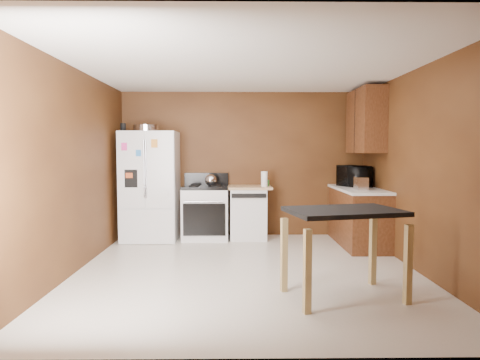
{
  "coord_description": "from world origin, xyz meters",
  "views": [
    {
      "loc": [
        -0.15,
        -5.22,
        1.49
      ],
      "look_at": [
        -0.07,
        0.85,
        1.07
      ],
      "focal_mm": 32.0,
      "sensor_mm": 36.0,
      "label": 1
    }
  ],
  "objects_px": {
    "kettle": "(211,180)",
    "gas_range": "(206,212)",
    "pen_cup": "(123,127)",
    "microwave": "(354,177)",
    "island": "(344,224)",
    "toaster": "(361,183)",
    "paper_towel": "(264,179)",
    "refrigerator": "(150,186)",
    "dishwasher": "(248,212)",
    "roasting_pan": "(146,128)",
    "green_canister": "(267,183)"
  },
  "relations": [
    {
      "from": "gas_range",
      "to": "microwave",
      "type": "bearing_deg",
      "value": -4.67
    },
    {
      "from": "toaster",
      "to": "microwave",
      "type": "height_order",
      "value": "microwave"
    },
    {
      "from": "microwave",
      "to": "gas_range",
      "type": "distance_m",
      "value": 2.53
    },
    {
      "from": "pen_cup",
      "to": "island",
      "type": "height_order",
      "value": "pen_cup"
    },
    {
      "from": "paper_towel",
      "to": "microwave",
      "type": "bearing_deg",
      "value": -4.98
    },
    {
      "from": "microwave",
      "to": "gas_range",
      "type": "xyz_separation_m",
      "value": [
        -2.45,
        0.2,
        -0.59
      ]
    },
    {
      "from": "kettle",
      "to": "paper_towel",
      "type": "distance_m",
      "value": 0.89
    },
    {
      "from": "kettle",
      "to": "gas_range",
      "type": "xyz_separation_m",
      "value": [
        -0.09,
        0.07,
        -0.54
      ]
    },
    {
      "from": "roasting_pan",
      "to": "microwave",
      "type": "distance_m",
      "value": 3.52
    },
    {
      "from": "pen_cup",
      "to": "kettle",
      "type": "bearing_deg",
      "value": 1.72
    },
    {
      "from": "pen_cup",
      "to": "microwave",
      "type": "height_order",
      "value": "pen_cup"
    },
    {
      "from": "dishwasher",
      "to": "refrigerator",
      "type": "bearing_deg",
      "value": -177.01
    },
    {
      "from": "paper_towel",
      "to": "dishwasher",
      "type": "bearing_deg",
      "value": 159.87
    },
    {
      "from": "refrigerator",
      "to": "island",
      "type": "height_order",
      "value": "refrigerator"
    },
    {
      "from": "refrigerator",
      "to": "gas_range",
      "type": "height_order",
      "value": "refrigerator"
    },
    {
      "from": "paper_towel",
      "to": "gas_range",
      "type": "relative_size",
      "value": 0.23
    },
    {
      "from": "kettle",
      "to": "refrigerator",
      "type": "distance_m",
      "value": 1.01
    },
    {
      "from": "gas_range",
      "to": "toaster",
      "type": "bearing_deg",
      "value": -17.55
    },
    {
      "from": "paper_towel",
      "to": "microwave",
      "type": "xyz_separation_m",
      "value": [
        1.46,
        -0.13,
        0.04
      ]
    },
    {
      "from": "paper_towel",
      "to": "dishwasher",
      "type": "height_order",
      "value": "paper_towel"
    },
    {
      "from": "microwave",
      "to": "dishwasher",
      "type": "distance_m",
      "value": 1.84
    },
    {
      "from": "roasting_pan",
      "to": "pen_cup",
      "type": "bearing_deg",
      "value": -161.39
    },
    {
      "from": "roasting_pan",
      "to": "microwave",
      "type": "height_order",
      "value": "roasting_pan"
    },
    {
      "from": "pen_cup",
      "to": "toaster",
      "type": "distance_m",
      "value": 3.88
    },
    {
      "from": "green_canister",
      "to": "microwave",
      "type": "distance_m",
      "value": 1.44
    },
    {
      "from": "roasting_pan",
      "to": "paper_towel",
      "type": "distance_m",
      "value": 2.13
    },
    {
      "from": "kettle",
      "to": "gas_range",
      "type": "bearing_deg",
      "value": 141.51
    },
    {
      "from": "refrigerator",
      "to": "gas_range",
      "type": "relative_size",
      "value": 1.64
    },
    {
      "from": "green_canister",
      "to": "island",
      "type": "relative_size",
      "value": 0.08
    },
    {
      "from": "paper_towel",
      "to": "island",
      "type": "relative_size",
      "value": 0.2
    },
    {
      "from": "paper_towel",
      "to": "pen_cup",
      "type": "bearing_deg",
      "value": -178.91
    },
    {
      "from": "toaster",
      "to": "kettle",
      "type": "bearing_deg",
      "value": 164.7
    },
    {
      "from": "refrigerator",
      "to": "gas_range",
      "type": "bearing_deg",
      "value": 3.81
    },
    {
      "from": "pen_cup",
      "to": "island",
      "type": "bearing_deg",
      "value": -43.73
    },
    {
      "from": "toaster",
      "to": "gas_range",
      "type": "relative_size",
      "value": 0.24
    },
    {
      "from": "green_canister",
      "to": "refrigerator",
      "type": "xyz_separation_m",
      "value": [
        -1.94,
        -0.11,
        -0.04
      ]
    },
    {
      "from": "roasting_pan",
      "to": "pen_cup",
      "type": "distance_m",
      "value": 0.37
    },
    {
      "from": "green_canister",
      "to": "paper_towel",
      "type": "bearing_deg",
      "value": -111.21
    },
    {
      "from": "refrigerator",
      "to": "gas_range",
      "type": "xyz_separation_m",
      "value": [
        0.91,
        0.06,
        -0.44
      ]
    },
    {
      "from": "kettle",
      "to": "dishwasher",
      "type": "xyz_separation_m",
      "value": [
        0.63,
        0.1,
        -0.55
      ]
    },
    {
      "from": "microwave",
      "to": "island",
      "type": "relative_size",
      "value": 0.46
    },
    {
      "from": "paper_towel",
      "to": "green_canister",
      "type": "distance_m",
      "value": 0.15
    },
    {
      "from": "kettle",
      "to": "island",
      "type": "relative_size",
      "value": 0.16
    },
    {
      "from": "roasting_pan",
      "to": "green_canister",
      "type": "relative_size",
      "value": 4.26
    },
    {
      "from": "roasting_pan",
      "to": "dishwasher",
      "type": "distance_m",
      "value": 2.2
    },
    {
      "from": "toaster",
      "to": "dishwasher",
      "type": "bearing_deg",
      "value": 156.22
    },
    {
      "from": "pen_cup",
      "to": "microwave",
      "type": "distance_m",
      "value": 3.86
    },
    {
      "from": "paper_towel",
      "to": "toaster",
      "type": "distance_m",
      "value": 1.57
    },
    {
      "from": "toaster",
      "to": "island",
      "type": "relative_size",
      "value": 0.21
    },
    {
      "from": "pen_cup",
      "to": "dishwasher",
      "type": "bearing_deg",
      "value": 3.92
    }
  ]
}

